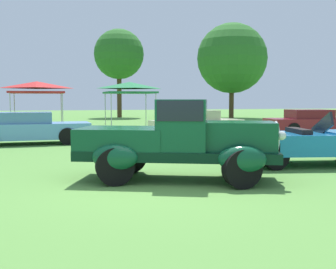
{
  "coord_description": "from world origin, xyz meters",
  "views": [
    {
      "loc": [
        -1.98,
        -7.73,
        1.7
      ],
      "look_at": [
        0.74,
        1.81,
        0.86
      ],
      "focal_mm": 44.3,
      "sensor_mm": 36.0,
      "label": 1
    }
  ],
  "objects_px": {
    "canopy_tent_center_field": "(130,87)",
    "show_car_cream": "(197,124)",
    "feature_pickup_truck": "(179,139)",
    "neighbor_convertible": "(317,143)",
    "show_car_skyblue": "(29,128)",
    "show_car_burgundy": "(312,123)",
    "canopy_tent_left_field": "(37,87)"
  },
  "relations": [
    {
      "from": "show_car_skyblue",
      "to": "show_car_cream",
      "type": "relative_size",
      "value": 1.02
    },
    {
      "from": "canopy_tent_left_field",
      "to": "canopy_tent_center_field",
      "type": "height_order",
      "value": "same"
    },
    {
      "from": "neighbor_convertible",
      "to": "show_car_skyblue",
      "type": "bearing_deg",
      "value": 135.39
    },
    {
      "from": "canopy_tent_left_field",
      "to": "canopy_tent_center_field",
      "type": "relative_size",
      "value": 1.06
    },
    {
      "from": "show_car_burgundy",
      "to": "feature_pickup_truck",
      "type": "bearing_deg",
      "value": -136.75
    },
    {
      "from": "show_car_burgundy",
      "to": "canopy_tent_center_field",
      "type": "relative_size",
      "value": 1.65
    },
    {
      "from": "show_car_burgundy",
      "to": "show_car_skyblue",
      "type": "bearing_deg",
      "value": -177.68
    },
    {
      "from": "show_car_burgundy",
      "to": "canopy_tent_left_field",
      "type": "distance_m",
      "value": 14.69
    },
    {
      "from": "feature_pickup_truck",
      "to": "canopy_tent_center_field",
      "type": "bearing_deg",
      "value": 83.22
    },
    {
      "from": "feature_pickup_truck",
      "to": "neighbor_convertible",
      "type": "relative_size",
      "value": 1.01
    },
    {
      "from": "canopy_tent_center_field",
      "to": "neighbor_convertible",
      "type": "bearing_deg",
      "value": -81.01
    },
    {
      "from": "neighbor_convertible",
      "to": "show_car_cream",
      "type": "bearing_deg",
      "value": 93.0
    },
    {
      "from": "neighbor_convertible",
      "to": "show_car_cream",
      "type": "relative_size",
      "value": 0.98
    },
    {
      "from": "canopy_tent_center_field",
      "to": "show_car_cream",
      "type": "bearing_deg",
      "value": -73.68
    },
    {
      "from": "show_car_skyblue",
      "to": "show_car_burgundy",
      "type": "bearing_deg",
      "value": 2.32
    },
    {
      "from": "neighbor_convertible",
      "to": "canopy_tent_left_field",
      "type": "xyz_separation_m",
      "value": [
        -7.36,
        14.98,
        1.84
      ]
    },
    {
      "from": "feature_pickup_truck",
      "to": "canopy_tent_center_field",
      "type": "xyz_separation_m",
      "value": [
        1.82,
        15.33,
        1.56
      ]
    },
    {
      "from": "show_car_skyblue",
      "to": "canopy_tent_left_field",
      "type": "xyz_separation_m",
      "value": [
        0.13,
        7.6,
        1.82
      ]
    },
    {
      "from": "neighbor_convertible",
      "to": "show_car_cream",
      "type": "distance_m",
      "value": 8.03
    },
    {
      "from": "canopy_tent_left_field",
      "to": "neighbor_convertible",
      "type": "bearing_deg",
      "value": -63.85
    },
    {
      "from": "show_car_skyblue",
      "to": "canopy_tent_center_field",
      "type": "height_order",
      "value": "canopy_tent_center_field"
    },
    {
      "from": "feature_pickup_truck",
      "to": "canopy_tent_left_field",
      "type": "xyz_separation_m",
      "value": [
        -3.27,
        15.99,
        1.56
      ]
    },
    {
      "from": "feature_pickup_truck",
      "to": "show_car_burgundy",
      "type": "distance_m",
      "value": 13.02
    },
    {
      "from": "show_car_burgundy",
      "to": "show_car_cream",
      "type": "bearing_deg",
      "value": 178.88
    },
    {
      "from": "feature_pickup_truck",
      "to": "canopy_tent_center_field",
      "type": "relative_size",
      "value": 1.58
    },
    {
      "from": "show_car_skyblue",
      "to": "canopy_tent_center_field",
      "type": "distance_m",
      "value": 8.87
    },
    {
      "from": "show_car_skyblue",
      "to": "canopy_tent_left_field",
      "type": "distance_m",
      "value": 7.81
    },
    {
      "from": "feature_pickup_truck",
      "to": "show_car_skyblue",
      "type": "bearing_deg",
      "value": 112.04
    },
    {
      "from": "feature_pickup_truck",
      "to": "canopy_tent_left_field",
      "type": "relative_size",
      "value": 1.49
    },
    {
      "from": "feature_pickup_truck",
      "to": "neighbor_convertible",
      "type": "xyz_separation_m",
      "value": [
        4.09,
        1.01,
        -0.28
      ]
    },
    {
      "from": "show_car_burgundy",
      "to": "canopy_tent_center_field",
      "type": "bearing_deg",
      "value": 140.03
    },
    {
      "from": "show_car_burgundy",
      "to": "neighbor_convertible",
      "type": "bearing_deg",
      "value": -124.27
    }
  ]
}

